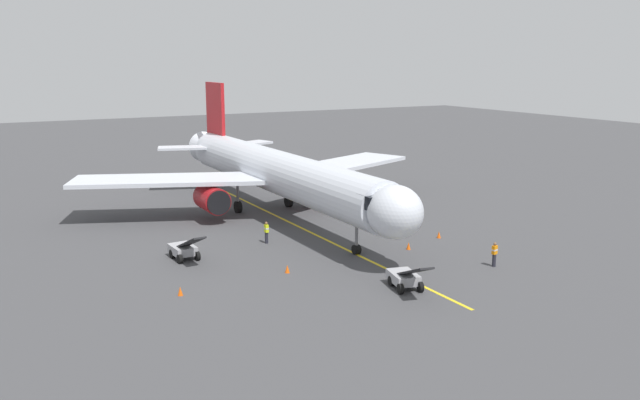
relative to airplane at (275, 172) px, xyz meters
The scene contains 12 objects.
ground_plane 4.21m from the airplane, 37.95° to the right, with size 220.00×220.00×0.00m, color #424244.
apron_lead_in_line 7.44m from the airplane, 90.02° to the left, with size 0.24×40.00×0.01m, color yellow.
airplane is the anchor object (origin of this frame).
ground_crew_marshaller 22.08m from the airplane, 108.25° to the left, with size 0.45×0.33×1.71m.
ground_crew_wing_walker 9.70m from the airplane, 60.80° to the left, with size 0.26×0.40×1.71m.
ground_crew_loader 11.82m from the airplane, 113.66° to the left, with size 0.31×0.43×1.71m.
belt_loader_near_nose 21.76m from the airplane, 87.09° to the left, with size 2.19×4.73×2.32m.
belt_loader_portside 14.79m from the airplane, 38.54° to the left, with size 1.71×4.65×2.32m.
safety_cone_nose_left 21.46m from the airplane, 49.61° to the left, with size 0.32×0.32×0.55m, color #F2590F.
safety_cone_nose_right 16.90m from the airplane, 67.95° to the left, with size 0.32×0.32×0.55m, color #F2590F.
safety_cone_wing_port 15.64m from the airplane, 105.84° to the left, with size 0.32×0.32×0.55m, color #F2590F.
safety_cone_wing_starboard 15.90m from the airplane, 121.97° to the left, with size 0.32×0.32×0.55m, color #F2590F.
Camera 1 is at (23.01, 53.67, 13.82)m, focal length 36.83 mm.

